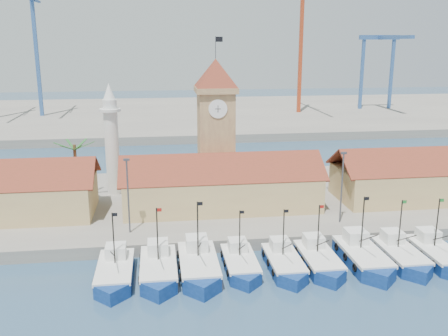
{
  "coord_description": "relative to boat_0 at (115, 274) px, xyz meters",
  "views": [
    {
      "loc": [
        -8.29,
        -44.56,
        23.72
      ],
      "look_at": [
        0.11,
        18.0,
        7.47
      ],
      "focal_mm": 40.0,
      "sensor_mm": 36.0,
      "label": 1
    }
  ],
  "objects": [
    {
      "name": "minaret",
      "position": [
        -1.89,
        25.4,
        8.96
      ],
      "size": [
        3.0,
        3.0,
        16.3
      ],
      "color": "silver",
      "rests_on": "quay"
    },
    {
      "name": "ground",
      "position": [
        13.11,
        -2.6,
        -0.76
      ],
      "size": [
        400.0,
        400.0,
        0.0
      ],
      "primitive_type": "plane",
      "color": "navy",
      "rests_on": "ground"
    },
    {
      "name": "lamp_posts",
      "position": [
        13.61,
        9.4,
        5.71
      ],
      "size": [
        80.7,
        0.25,
        9.03
      ],
      "color": "#3F3F44",
      "rests_on": "quay"
    },
    {
      "name": "crane_blue_near",
      "position": [
        -29.02,
        104.42,
        23.55
      ],
      "size": [
        1.0,
        29.31,
        40.69
      ],
      "color": "#325A99",
      "rests_on": "terminal"
    },
    {
      "name": "boat_7",
      "position": [
        30.69,
        0.03,
        -0.0
      ],
      "size": [
        3.56,
        9.74,
        7.37
      ],
      "color": "navy",
      "rests_on": "ground"
    },
    {
      "name": "clock_tower",
      "position": [
        13.11,
        23.39,
        11.2
      ],
      "size": [
        5.8,
        5.8,
        22.7
      ],
      "color": "tan",
      "rests_on": "quay"
    },
    {
      "name": "boat_4",
      "position": [
        17.61,
        -0.03,
        -0.05
      ],
      "size": [
        3.35,
        9.17,
        6.94
      ],
      "color": "navy",
      "rests_on": "ground"
    },
    {
      "name": "boat_8",
      "position": [
        34.81,
        -0.28,
        0.01
      ],
      "size": [
        3.61,
        9.89,
        7.48
      ],
      "color": "navy",
      "rests_on": "ground"
    },
    {
      "name": "palm_tree",
      "position": [
        -6.89,
        23.4,
        5.48
      ],
      "size": [
        5.6,
        5.03,
        8.39
      ],
      "color": "brown",
      "rests_on": "quay"
    },
    {
      "name": "hall_right",
      "position": [
        45.11,
        17.4,
        3.22
      ],
      "size": [
        31.2,
        10.13,
        7.61
      ],
      "color": "tan",
      "rests_on": "quay"
    },
    {
      "name": "hall_center",
      "position": [
        13.11,
        17.4,
        3.22
      ],
      "size": [
        27.04,
        10.13,
        7.61
      ],
      "color": "tan",
      "rests_on": "quay"
    },
    {
      "name": "terminal",
      "position": [
        13.11,
        107.4,
        0.24
      ],
      "size": [
        240.0,
        80.0,
        2.0
      ],
      "primitive_type": "cube",
      "color": "gray",
      "rests_on": "ground"
    },
    {
      "name": "gantry",
      "position": [
        75.11,
        104.05,
        19.28
      ],
      "size": [
        13.0,
        22.0,
        23.2
      ],
      "color": "#325A99",
      "rests_on": "terminal"
    },
    {
      "name": "crane_red_right",
      "position": [
        48.2,
        100.65,
        26.23
      ],
      "size": [
        1.0,
        35.48,
        44.62
      ],
      "color": "#AF3A1A",
      "rests_on": "terminal"
    },
    {
      "name": "boat_5",
      "position": [
        21.47,
        0.11,
        -0.02
      ],
      "size": [
        3.48,
        9.53,
        7.21
      ],
      "color": "navy",
      "rests_on": "ground"
    },
    {
      "name": "boat_3",
      "position": [
        13.0,
        0.49,
        -0.06
      ],
      "size": [
        3.31,
        9.05,
        6.85
      ],
      "color": "navy",
      "rests_on": "ground"
    },
    {
      "name": "boat_2",
      "position": [
        8.56,
        0.24,
        0.07
      ],
      "size": [
        3.91,
        10.72,
        8.11
      ],
      "color": "navy",
      "rests_on": "ground"
    },
    {
      "name": "boat_1",
      "position": [
        4.39,
        0.12,
        0.03
      ],
      "size": [
        3.7,
        10.12,
        7.66
      ],
      "color": "navy",
      "rests_on": "ground"
    },
    {
      "name": "quay",
      "position": [
        13.11,
        21.4,
        -0.01
      ],
      "size": [
        140.0,
        32.0,
        1.5
      ],
      "primitive_type": "cube",
      "color": "gray",
      "rests_on": "ground"
    },
    {
      "name": "boat_0",
      "position": [
        0.0,
        0.0,
        0.0
      ],
      "size": [
        3.57,
        9.78,
        7.4
      ],
      "color": "navy",
      "rests_on": "ground"
    },
    {
      "name": "boat_6",
      "position": [
        26.39,
        0.03,
        0.06
      ],
      "size": [
        3.84,
        10.51,
        7.96
      ],
      "color": "navy",
      "rests_on": "ground"
    }
  ]
}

